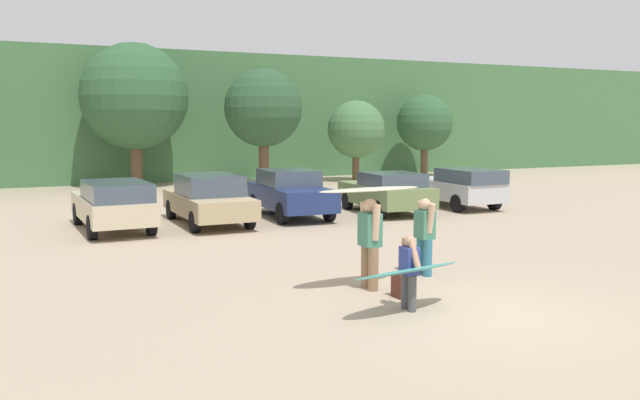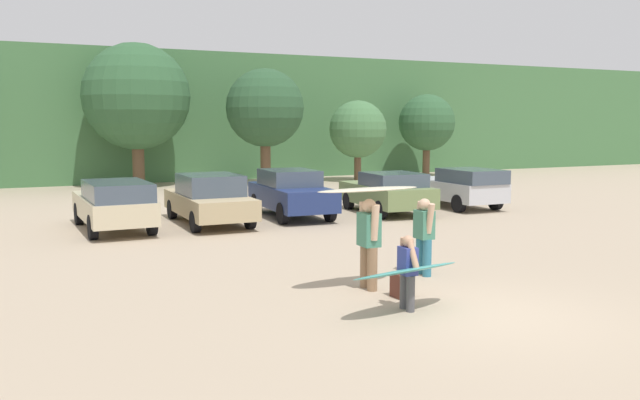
% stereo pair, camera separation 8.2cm
% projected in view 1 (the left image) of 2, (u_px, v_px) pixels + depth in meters
% --- Properties ---
extents(ground_plane, '(120.00, 120.00, 0.00)m').
position_uv_depth(ground_plane, '(487.00, 315.00, 11.05)').
color(ground_plane, tan).
extents(hillside_ridge, '(108.00, 12.00, 7.10)m').
position_uv_depth(hillside_ridge, '(129.00, 117.00, 40.38)').
color(hillside_ridge, '#427042').
rests_on(hillside_ridge, ground_plane).
extents(tree_left, '(5.27, 5.27, 7.12)m').
position_uv_depth(tree_left, '(134.00, 97.00, 32.60)').
color(tree_left, brown).
rests_on(tree_left, ground_plane).
extents(tree_far_right, '(3.99, 3.99, 5.95)m').
position_uv_depth(tree_far_right, '(263.00, 108.00, 33.74)').
color(tree_far_right, brown).
rests_on(tree_far_right, ground_plane).
extents(tree_center, '(3.13, 3.13, 4.42)m').
position_uv_depth(tree_center, '(356.00, 129.00, 36.16)').
color(tree_center, brown).
rests_on(tree_center, ground_plane).
extents(tree_right, '(3.38, 3.38, 4.90)m').
position_uv_depth(tree_right, '(425.00, 123.00, 39.76)').
color(tree_right, brown).
rests_on(tree_right, ground_plane).
extents(parked_car_champagne, '(1.91, 4.68, 1.52)m').
position_uv_depth(parked_car_champagne, '(113.00, 203.00, 19.55)').
color(parked_car_champagne, beige).
rests_on(parked_car_champagne, ground_plane).
extents(parked_car_tan, '(1.94, 4.72, 1.58)m').
position_uv_depth(parked_car_tan, '(209.00, 199.00, 20.91)').
color(parked_car_tan, tan).
rests_on(parked_car_tan, ground_plane).
extents(parked_car_navy, '(2.05, 4.44, 1.60)m').
position_uv_depth(parked_car_navy, '(290.00, 192.00, 22.47)').
color(parked_car_navy, navy).
rests_on(parked_car_navy, ground_plane).
extents(parked_car_olive_green, '(2.26, 4.27, 1.46)m').
position_uv_depth(parked_car_olive_green, '(387.00, 192.00, 23.45)').
color(parked_car_olive_green, '#6B7F4C').
rests_on(parked_car_olive_green, ground_plane).
extents(parked_car_silver, '(1.93, 4.34, 1.51)m').
position_uv_depth(parked_car_silver, '(457.00, 187.00, 24.99)').
color(parked_car_silver, silver).
rests_on(parked_car_silver, ground_plane).
extents(person_adult, '(0.34, 0.69, 1.75)m').
position_uv_depth(person_adult, '(370.00, 238.00, 12.67)').
color(person_adult, '#8C6B4C').
rests_on(person_adult, ground_plane).
extents(person_child, '(0.25, 0.60, 1.30)m').
position_uv_depth(person_child, '(409.00, 268.00, 11.26)').
color(person_child, '#4C4C51').
rests_on(person_child, ground_plane).
extents(person_companion, '(0.31, 0.71, 1.62)m').
position_uv_depth(person_companion, '(425.00, 232.00, 13.85)').
color(person_companion, teal).
rests_on(person_companion, ground_plane).
extents(surfboard_cream, '(2.20, 0.71, 0.09)m').
position_uv_depth(surfboard_cream, '(370.00, 189.00, 12.42)').
color(surfboard_cream, beige).
extents(surfboard_teal, '(2.31, 0.99, 0.25)m').
position_uv_depth(surfboard_teal, '(408.00, 271.00, 11.08)').
color(surfboard_teal, teal).
extents(backpack_dropped, '(0.24, 0.34, 0.45)m').
position_uv_depth(backpack_dropped, '(401.00, 285.00, 12.15)').
color(backpack_dropped, '#592D23').
rests_on(backpack_dropped, ground_plane).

